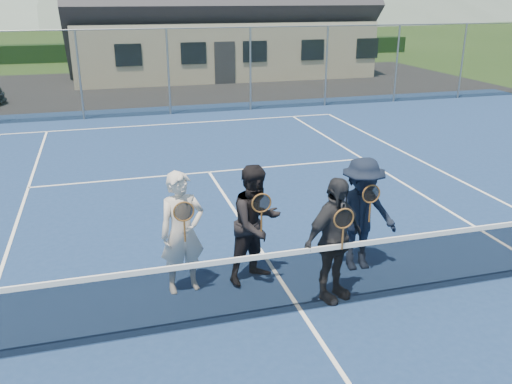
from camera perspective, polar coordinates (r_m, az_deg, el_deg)
The scene contains 11 objects.
ground at distance 26.39m, azimuth -10.83°, elevation 10.80°, with size 220.00×220.00×0.00m, color #294719.
court_surface at distance 7.59m, azimuth 4.74°, elevation -12.47°, with size 30.00×30.00×0.02m, color navy.
tarmac_carpark at distance 26.34m, azimuth -19.64°, elevation 10.00°, with size 40.00×12.00×0.01m, color black.
hedge_row at distance 38.20m, azimuth -12.74°, elevation 14.27°, with size 40.00×1.20×1.10m, color black.
court_markings at distance 7.58m, azimuth 4.74°, elevation -12.38°, with size 11.03×23.83×0.01m.
tennis_net at distance 7.32m, azimuth 4.85°, elevation -8.98°, with size 11.68×0.08×1.10m.
perimeter_fence at distance 19.77m, azimuth -9.20°, elevation 12.37°, with size 30.07×0.07×3.02m.
player_a at distance 7.73m, azimuth -7.77°, elevation -4.28°, with size 0.72×0.55×1.80m.
player_b at distance 7.95m, azimuth 0.02°, elevation -3.38°, with size 1.08×0.98×1.80m.
player_c at distance 7.52m, azimuth 8.19°, elevation -5.03°, with size 1.14×0.81×1.80m.
player_d at distance 8.44m, azimuth 10.99°, elevation -2.34°, with size 1.19×0.72×1.80m.
Camera 1 is at (-2.34, -5.97, 4.08)m, focal length 38.00 mm.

